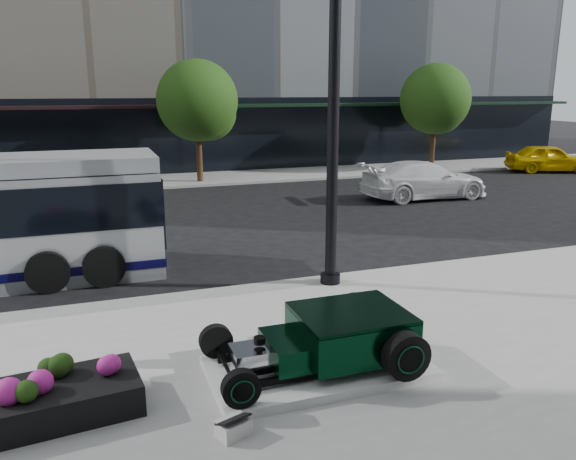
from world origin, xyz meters
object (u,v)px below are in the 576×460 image
object	(u,v)px
lamppost	(333,112)
white_sedan	(424,180)
hot_rod	(338,336)
flower_planter	(53,398)
yellow_taxi	(549,158)

from	to	relation	value
lamppost	white_sedan	distance (m)	12.26
hot_rod	flower_planter	size ratio (longest dim) A/B	1.36
lamppost	flower_planter	bearing A→B (deg)	-146.95
flower_planter	yellow_taxi	size ratio (longest dim) A/B	0.54
hot_rod	white_sedan	bearing A→B (deg)	52.42
hot_rod	flower_planter	world-z (taller)	hot_rod
lamppost	white_sedan	size ratio (longest dim) A/B	1.56
hot_rod	flower_planter	bearing A→B (deg)	178.81
flower_planter	lamppost	bearing A→B (deg)	33.05
lamppost	yellow_taxi	xyz separation A→B (m)	(18.79, 13.03, -3.22)
white_sedan	yellow_taxi	size ratio (longest dim) A/B	1.21
hot_rod	white_sedan	size ratio (longest dim) A/B	0.60
hot_rod	lamppost	xyz separation A→B (m)	(1.55, 3.82, 3.28)
hot_rod	lamppost	distance (m)	5.27
lamppost	yellow_taxi	size ratio (longest dim) A/B	1.88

